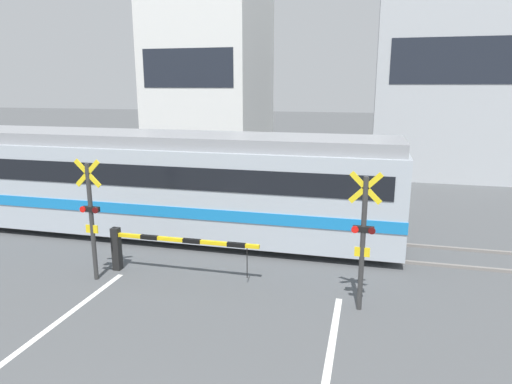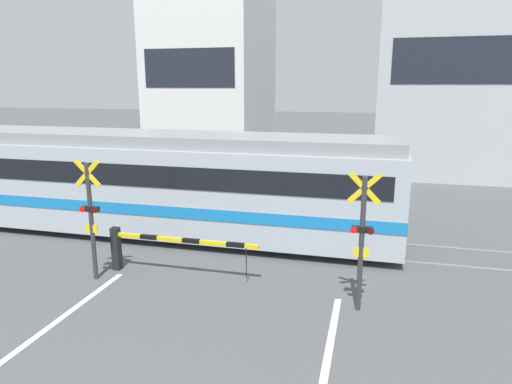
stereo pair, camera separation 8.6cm
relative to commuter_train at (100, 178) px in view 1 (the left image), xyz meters
name	(u,v)px [view 1 (the left image)]	position (x,y,z in m)	size (l,w,h in m)	color
rail_track_near	(251,248)	(5.33, -0.72, -1.72)	(50.00, 0.10, 0.08)	gray
rail_track_far	(262,233)	(5.33, 0.72, -1.72)	(50.00, 0.10, 0.08)	gray
commuter_train	(100,178)	(0.00, 0.00, 0.00)	(19.30, 2.72, 3.28)	#ADB7C1
crossing_barrier_near	(151,245)	(3.32, -3.01, -0.99)	(3.93, 0.20, 1.14)	black
crossing_barrier_far	(330,201)	(7.35, 2.63, -0.99)	(3.93, 0.20, 1.14)	black
crossing_signal_left	(91,215)	(2.12, -3.68, -0.08)	(0.68, 0.15, 3.04)	#333333
crossing_signal_right	(363,236)	(8.55, -3.68, -0.08)	(0.68, 0.15, 3.04)	#333333
pedestrian	(315,181)	(6.55, 4.78, -0.74)	(0.38, 0.23, 1.76)	brown
building_left_of_street	(212,79)	(-1.07, 14.30, 3.34)	(6.09, 7.77, 10.18)	white
building_right_of_street	(447,74)	(12.44, 14.30, 3.54)	(7.48, 7.77, 10.59)	#B2B7BC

